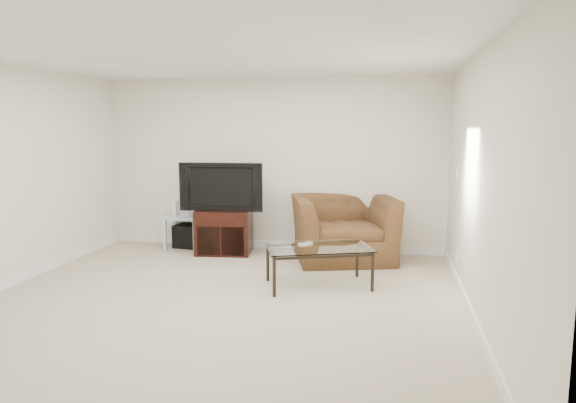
% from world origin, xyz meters
% --- Properties ---
extents(floor, '(5.00, 5.00, 0.00)m').
position_xyz_m(floor, '(0.00, 0.00, 0.00)').
color(floor, tan).
rests_on(floor, ground).
extents(ceiling, '(5.00, 5.00, 0.00)m').
position_xyz_m(ceiling, '(0.00, 0.00, 2.50)').
color(ceiling, white).
rests_on(ceiling, ground).
extents(wall_back, '(5.00, 0.02, 2.50)m').
position_xyz_m(wall_back, '(0.00, 2.50, 1.25)').
color(wall_back, silver).
rests_on(wall_back, ground).
extents(wall_right, '(0.02, 5.00, 2.50)m').
position_xyz_m(wall_right, '(2.50, 0.00, 1.25)').
color(wall_right, silver).
rests_on(wall_right, ground).
extents(plate_back, '(0.12, 0.02, 0.12)m').
position_xyz_m(plate_back, '(-1.40, 2.49, 1.25)').
color(plate_back, white).
rests_on(plate_back, wall_back).
extents(plate_right_switch, '(0.02, 0.09, 0.13)m').
position_xyz_m(plate_right_switch, '(2.49, 1.60, 1.25)').
color(plate_right_switch, white).
rests_on(plate_right_switch, wall_right).
extents(plate_right_outlet, '(0.02, 0.08, 0.12)m').
position_xyz_m(plate_right_outlet, '(2.49, 1.30, 0.30)').
color(plate_right_outlet, white).
rests_on(plate_right_outlet, wall_right).
extents(tv_stand, '(0.82, 0.61, 0.63)m').
position_xyz_m(tv_stand, '(-0.60, 2.05, 0.32)').
color(tv_stand, black).
rests_on(tv_stand, floor).
extents(dvd_player, '(0.49, 0.37, 0.06)m').
position_xyz_m(dvd_player, '(-0.59, 2.01, 0.53)').
color(dvd_player, black).
rests_on(dvd_player, tv_stand).
extents(television, '(1.10, 0.30, 0.67)m').
position_xyz_m(television, '(-0.60, 2.02, 0.97)').
color(television, black).
rests_on(television, tv_stand).
extents(side_table, '(0.54, 0.54, 0.49)m').
position_xyz_m(side_table, '(-1.29, 2.28, 0.24)').
color(side_table, '#A6B8C8').
rests_on(side_table, floor).
extents(subwoofer, '(0.37, 0.37, 0.34)m').
position_xyz_m(subwoofer, '(-1.27, 2.30, 0.17)').
color(subwoofer, black).
rests_on(subwoofer, floor).
extents(game_console, '(0.06, 0.17, 0.22)m').
position_xyz_m(game_console, '(-1.42, 2.25, 0.60)').
color(game_console, white).
rests_on(game_console, side_table).
extents(game_case, '(0.08, 0.15, 0.19)m').
position_xyz_m(game_case, '(-1.23, 2.26, 0.59)').
color(game_case, silver).
rests_on(game_case, side_table).
extents(recliner, '(1.51, 1.20, 1.16)m').
position_xyz_m(recliner, '(1.10, 2.05, 0.58)').
color(recliner, '#4C361F').
rests_on(recliner, floor).
extents(coffee_table, '(1.32, 1.02, 0.46)m').
position_xyz_m(coffee_table, '(0.93, 0.78, 0.23)').
color(coffee_table, black).
rests_on(coffee_table, floor).
extents(remote, '(0.17, 0.16, 0.02)m').
position_xyz_m(remote, '(0.76, 0.88, 0.47)').
color(remote, '#B2B2B7').
rests_on(remote, coffee_table).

